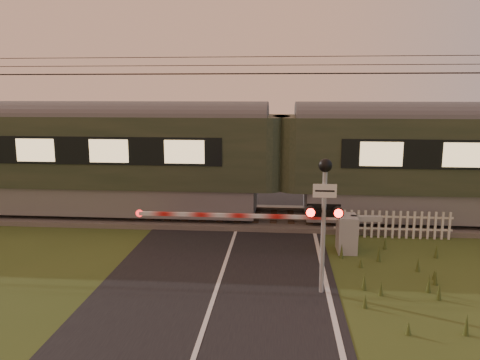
# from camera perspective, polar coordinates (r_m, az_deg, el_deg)

# --- Properties ---
(ground) EXTENTS (160.00, 160.00, 0.00)m
(ground) POSITION_cam_1_polar(r_m,az_deg,el_deg) (12.04, -2.81, -13.05)
(ground) COLOR #374A1C
(ground) RESTS_ON ground
(road) EXTENTS (6.00, 140.00, 0.03)m
(road) POSITION_cam_1_polar(r_m,az_deg,el_deg) (11.83, -2.89, -13.46)
(road) COLOR black
(road) RESTS_ON ground
(track_bed) EXTENTS (140.00, 3.40, 0.39)m
(track_bed) POSITION_cam_1_polar(r_m,az_deg,el_deg) (18.13, -0.00, -4.61)
(track_bed) COLOR #47423D
(track_bed) RESTS_ON ground
(overhead_wires) EXTENTS (120.00, 0.62, 0.62)m
(overhead_wires) POSITION_cam_1_polar(r_m,az_deg,el_deg) (17.51, -0.00, 13.56)
(overhead_wires) COLOR black
(overhead_wires) RESTS_ON ground
(train) EXTENTS (44.75, 3.09, 4.17)m
(train) POSITION_cam_1_polar(r_m,az_deg,el_deg) (17.59, 5.01, 2.54)
(train) COLOR slate
(train) RESTS_ON ground
(boom_gate) EXTENTS (7.66, 0.88, 1.17)m
(boom_gate) POSITION_cam_1_polar(r_m,az_deg,el_deg) (14.75, 11.36, -6.08)
(boom_gate) COLOR gray
(boom_gate) RESTS_ON ground
(crossing_signal) EXTENTS (0.85, 0.35, 3.32)m
(crossing_signal) POSITION_cam_1_polar(r_m,az_deg,el_deg) (11.24, 10.22, -2.66)
(crossing_signal) COLOR gray
(crossing_signal) RESTS_ON ground
(picket_fence) EXTENTS (3.90, 0.08, 0.94)m
(picket_fence) POSITION_cam_1_polar(r_m,az_deg,el_deg) (16.56, 18.14, -5.17)
(picket_fence) COLOR silver
(picket_fence) RESTS_ON ground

